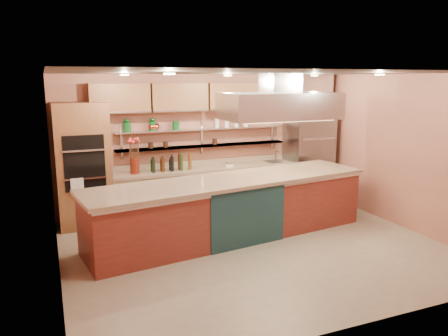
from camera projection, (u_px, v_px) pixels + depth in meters
name	position (u px, v px, depth m)	size (l,w,h in m)	color
floor	(256.00, 248.00, 7.14)	(6.00, 5.00, 0.02)	gray
ceiling	(258.00, 73.00, 6.57)	(6.00, 5.00, 0.02)	black
wall_back	(204.00, 143.00, 9.12)	(6.00, 0.04, 2.80)	#AB6750
wall_front	(363.00, 206.00, 4.59)	(6.00, 0.04, 2.80)	#AB6750
wall_left	(53.00, 180.00, 5.74)	(0.04, 5.00, 2.80)	#AB6750
wall_right	(404.00, 152.00, 7.97)	(0.04, 5.00, 2.80)	#AB6750
oven_stack	(83.00, 166.00, 7.98)	(0.95, 0.64, 2.30)	brown
refrigerator	(308.00, 154.00, 9.74)	(0.95, 0.72, 2.10)	gray
back_counter	(207.00, 189.00, 9.02)	(3.84, 0.64, 0.93)	tan
wall_shelf_lower	(203.00, 146.00, 9.00)	(3.60, 0.26, 0.03)	silver
wall_shelf_upper	(203.00, 129.00, 8.93)	(3.60, 0.26, 0.03)	silver
upper_cabinets	(206.00, 97.00, 8.77)	(4.60, 0.36, 0.55)	brown
range_hood	(280.00, 106.00, 7.52)	(2.00, 1.00, 0.45)	silver
ceiling_downlights	(253.00, 75.00, 6.76)	(4.00, 2.80, 0.02)	#FFE5A5
island	(231.00, 208.00, 7.53)	(4.98, 1.08, 1.04)	maroon
flower_vase	(135.00, 166.00, 8.31)	(0.17, 0.17, 0.31)	#5C190D
oil_bottle_cluster	(171.00, 164.00, 8.58)	(0.85, 0.24, 0.27)	black
kitchen_scale	(229.00, 164.00, 9.05)	(0.16, 0.12, 0.09)	silver
bar_faucet	(276.00, 156.00, 9.55)	(0.03, 0.03, 0.22)	silver
copper_kettle	(155.00, 127.00, 8.53)	(0.19, 0.19, 0.15)	#D24F30
green_canister	(176.00, 125.00, 8.69)	(0.14, 0.14, 0.17)	#0F4719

